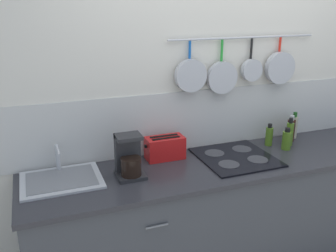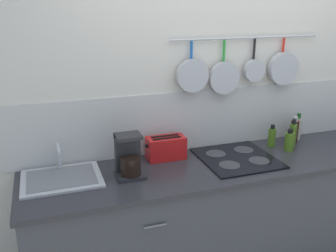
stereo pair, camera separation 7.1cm
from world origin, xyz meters
name	(u,v)px [view 2 (the right image)]	position (x,y,z in m)	size (l,w,h in m)	color
wall_back	(223,98)	(0.00, 0.36, 1.27)	(7.20, 0.14, 2.60)	silver
cabinet_base	(240,216)	(0.00, 0.00, 0.43)	(3.07, 0.62, 0.86)	#3F4247
countertop	(244,162)	(0.00, 0.00, 0.88)	(3.11, 0.65, 0.03)	#2D2D33
sink_basin	(62,177)	(-1.26, 0.11, 0.91)	(0.50, 0.40, 0.19)	#B7BABF
coffee_maker	(129,159)	(-0.84, 0.03, 1.01)	(0.18, 0.18, 0.28)	#262628
toaster	(166,148)	(-0.52, 0.21, 0.98)	(0.29, 0.14, 0.17)	red
cooktop	(237,158)	(-0.03, 0.04, 0.90)	(0.52, 0.54, 0.01)	black
bottle_vinegar	(272,137)	(0.34, 0.17, 0.97)	(0.06, 0.06, 0.18)	#4C721E
bottle_olive_oil	(289,141)	(0.42, 0.05, 0.97)	(0.07, 0.07, 0.17)	#4C721E
bottle_sesame_oil	(293,135)	(0.49, 0.11, 0.99)	(0.06, 0.06, 0.23)	#4C721E
bottle_dish_soap	(294,131)	(0.56, 0.19, 0.99)	(0.06, 0.06, 0.22)	#33140F
bottle_hot_sauce	(298,128)	(0.64, 0.24, 0.99)	(0.06, 0.06, 0.22)	#BFB799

